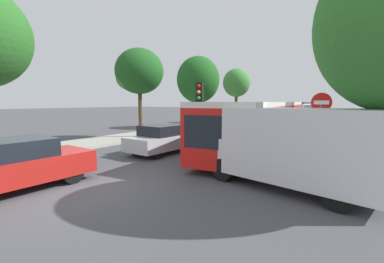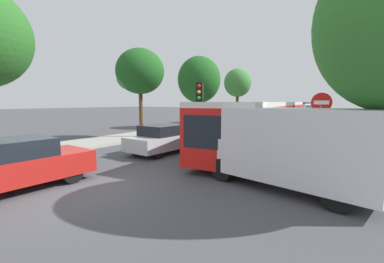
{
  "view_description": "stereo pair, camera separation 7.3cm",
  "coord_description": "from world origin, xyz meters",
  "px_view_note": "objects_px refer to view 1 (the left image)",
  "views": [
    {
      "loc": [
        6.28,
        -4.37,
        2.48
      ],
      "look_at": [
        0.2,
        5.01,
        1.2
      ],
      "focal_mm": 24.0,
      "sensor_mm": 36.0,
      "label": 1
    },
    {
      "loc": [
        6.34,
        -4.33,
        2.48
      ],
      "look_at": [
        0.2,
        5.01,
        1.2
      ],
      "focal_mm": 24.0,
      "sensor_mm": 36.0,
      "label": 2
    }
  ],
  "objects_px": {
    "queued_car_red": "(11,165)",
    "traffic_light": "(199,102)",
    "city_bus_rear": "(303,108)",
    "queued_car_black": "(219,127)",
    "tree_right_mid": "(376,52)",
    "queued_car_tan": "(269,118)",
    "white_van": "(294,146)",
    "no_entry_sign": "(320,119)",
    "tree_left_mid": "(138,73)",
    "tree_left_distant": "(236,83)",
    "tree_left_far": "(198,80)",
    "articulated_bus": "(267,120)",
    "queued_car_navy": "(286,115)",
    "queued_car_silver": "(164,139)",
    "queued_car_green": "(254,122)",
    "direction_sign_post": "(370,100)"
  },
  "relations": [
    {
      "from": "direction_sign_post",
      "to": "tree_left_mid",
      "type": "height_order",
      "value": "tree_left_mid"
    },
    {
      "from": "queued_car_silver",
      "to": "tree_left_mid",
      "type": "xyz_separation_m",
      "value": [
        -4.57,
        2.92,
        3.74
      ]
    },
    {
      "from": "queued_car_silver",
      "to": "queued_car_tan",
      "type": "xyz_separation_m",
      "value": [
        -0.31,
        18.7,
        0.04
      ]
    },
    {
      "from": "queued_car_red",
      "to": "queued_car_green",
      "type": "distance_m",
      "value": 19.09
    },
    {
      "from": "no_entry_sign",
      "to": "tree_left_mid",
      "type": "bearing_deg",
      "value": -101.58
    },
    {
      "from": "queued_car_green",
      "to": "direction_sign_post",
      "type": "height_order",
      "value": "direction_sign_post"
    },
    {
      "from": "tree_left_distant",
      "to": "direction_sign_post",
      "type": "bearing_deg",
      "value": -52.65
    },
    {
      "from": "queued_car_green",
      "to": "direction_sign_post",
      "type": "bearing_deg",
      "value": -137.87
    },
    {
      "from": "no_entry_sign",
      "to": "tree_left_far",
      "type": "distance_m",
      "value": 16.34
    },
    {
      "from": "queued_car_silver",
      "to": "tree_left_far",
      "type": "xyz_separation_m",
      "value": [
        -5.11,
        11.45,
        3.89
      ]
    },
    {
      "from": "traffic_light",
      "to": "tree_left_distant",
      "type": "bearing_deg",
      "value": -175.52
    },
    {
      "from": "queued_car_tan",
      "to": "white_van",
      "type": "bearing_deg",
      "value": -158.88
    },
    {
      "from": "traffic_light",
      "to": "tree_left_far",
      "type": "distance_m",
      "value": 12.75
    },
    {
      "from": "traffic_light",
      "to": "tree_right_mid",
      "type": "distance_m",
      "value": 10.57
    },
    {
      "from": "queued_car_green",
      "to": "tree_left_distant",
      "type": "bearing_deg",
      "value": 37.93
    },
    {
      "from": "queued_car_green",
      "to": "traffic_light",
      "type": "height_order",
      "value": "traffic_light"
    },
    {
      "from": "city_bus_rear",
      "to": "queued_car_black",
      "type": "height_order",
      "value": "city_bus_rear"
    },
    {
      "from": "queued_car_tan",
      "to": "queued_car_black",
      "type": "bearing_deg",
      "value": -175.55
    },
    {
      "from": "queued_car_red",
      "to": "traffic_light",
      "type": "distance_m",
      "value": 7.79
    },
    {
      "from": "no_entry_sign",
      "to": "white_van",
      "type": "bearing_deg",
      "value": -7.49
    },
    {
      "from": "queued_car_silver",
      "to": "tree_right_mid",
      "type": "height_order",
      "value": "tree_right_mid"
    },
    {
      "from": "city_bus_rear",
      "to": "queued_car_tan",
      "type": "relative_size",
      "value": 2.69
    },
    {
      "from": "queued_car_navy",
      "to": "white_van",
      "type": "relative_size",
      "value": 0.85
    },
    {
      "from": "articulated_bus",
      "to": "city_bus_rear",
      "type": "xyz_separation_m",
      "value": [
        -3.44,
        32.23,
        -0.02
      ]
    },
    {
      "from": "queued_car_navy",
      "to": "tree_right_mid",
      "type": "relative_size",
      "value": 0.57
    },
    {
      "from": "traffic_light",
      "to": "articulated_bus",
      "type": "bearing_deg",
      "value": 145.69
    },
    {
      "from": "tree_left_distant",
      "to": "queued_car_red",
      "type": "bearing_deg",
      "value": -80.42
    },
    {
      "from": "queued_car_tan",
      "to": "queued_car_navy",
      "type": "relative_size",
      "value": 0.95
    },
    {
      "from": "city_bus_rear",
      "to": "queued_car_black",
      "type": "bearing_deg",
      "value": -177.12
    },
    {
      "from": "queued_car_black",
      "to": "queued_car_navy",
      "type": "height_order",
      "value": "queued_car_navy"
    },
    {
      "from": "traffic_light",
      "to": "tree_left_far",
      "type": "bearing_deg",
      "value": -161.73
    },
    {
      "from": "queued_car_green",
      "to": "tree_left_distant",
      "type": "distance_m",
      "value": 9.08
    },
    {
      "from": "white_van",
      "to": "traffic_light",
      "type": "bearing_deg",
      "value": -18.93
    },
    {
      "from": "direction_sign_post",
      "to": "articulated_bus",
      "type": "bearing_deg",
      "value": -42.97
    },
    {
      "from": "queued_car_black",
      "to": "tree_right_mid",
      "type": "relative_size",
      "value": 0.57
    },
    {
      "from": "tree_left_mid",
      "to": "tree_right_mid",
      "type": "relative_size",
      "value": 0.77
    },
    {
      "from": "traffic_light",
      "to": "queued_car_red",
      "type": "bearing_deg",
      "value": -26.29
    },
    {
      "from": "tree_left_distant",
      "to": "queued_car_tan",
      "type": "bearing_deg",
      "value": -6.03
    },
    {
      "from": "queued_car_silver",
      "to": "traffic_light",
      "type": "height_order",
      "value": "traffic_light"
    },
    {
      "from": "queued_car_silver",
      "to": "queued_car_black",
      "type": "height_order",
      "value": "queued_car_black"
    },
    {
      "from": "no_entry_sign",
      "to": "articulated_bus",
      "type": "bearing_deg",
      "value": -145.63
    },
    {
      "from": "queued_car_tan",
      "to": "tree_left_mid",
      "type": "distance_m",
      "value": 16.77
    },
    {
      "from": "no_entry_sign",
      "to": "tree_left_mid",
      "type": "relative_size",
      "value": 0.47
    },
    {
      "from": "city_bus_rear",
      "to": "tree_left_mid",
      "type": "distance_m",
      "value": 35.34
    },
    {
      "from": "queued_car_silver",
      "to": "queued_car_green",
      "type": "bearing_deg",
      "value": 2.38
    },
    {
      "from": "queued_car_black",
      "to": "queued_car_green",
      "type": "distance_m",
      "value": 6.57
    },
    {
      "from": "queued_car_tan",
      "to": "white_van",
      "type": "relative_size",
      "value": 0.81
    },
    {
      "from": "queued_car_tan",
      "to": "tree_left_far",
      "type": "xyz_separation_m",
      "value": [
        -4.8,
        -7.25,
        3.86
      ]
    },
    {
      "from": "direction_sign_post",
      "to": "tree_left_far",
      "type": "height_order",
      "value": "tree_left_far"
    },
    {
      "from": "traffic_light",
      "to": "tree_right_mid",
      "type": "xyz_separation_m",
      "value": [
        7.01,
        7.41,
        2.79
      ]
    }
  ]
}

